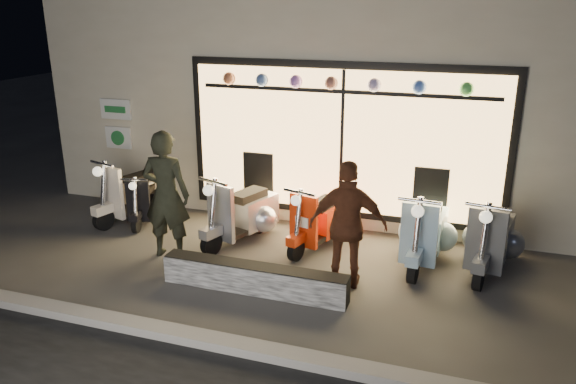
% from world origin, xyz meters
% --- Properties ---
extents(ground, '(40.00, 40.00, 0.00)m').
position_xyz_m(ground, '(0.00, 0.00, 0.00)').
color(ground, '#383533').
rests_on(ground, ground).
extents(kerb, '(40.00, 0.25, 0.12)m').
position_xyz_m(kerb, '(0.00, -2.00, 0.06)').
color(kerb, slate).
rests_on(kerb, ground).
extents(shop_building, '(10.20, 6.23, 4.20)m').
position_xyz_m(shop_building, '(0.00, 4.98, 2.10)').
color(shop_building, beige).
rests_on(shop_building, ground).
extents(graffiti_barrier, '(2.61, 0.28, 0.40)m').
position_xyz_m(graffiti_barrier, '(0.23, -0.65, 0.20)').
color(graffiti_barrier, black).
rests_on(graffiti_barrier, ground).
extents(scooter_silver, '(0.87, 1.61, 1.15)m').
position_xyz_m(scooter_silver, '(-0.58, 1.04, 0.46)').
color(scooter_silver, black).
rests_on(scooter_silver, ground).
extents(scooter_red, '(0.73, 1.48, 1.06)m').
position_xyz_m(scooter_red, '(0.67, 1.21, 0.42)').
color(scooter_red, black).
rests_on(scooter_red, ground).
extents(scooter_black, '(0.61, 1.28, 0.91)m').
position_xyz_m(scooter_black, '(-2.64, 1.29, 0.37)').
color(scooter_black, black).
rests_on(scooter_black, ground).
extents(scooter_cream, '(0.84, 1.60, 1.15)m').
position_xyz_m(scooter_cream, '(-2.82, 1.37, 0.46)').
color(scooter_cream, black).
rests_on(scooter_cream, ground).
extents(scooter_blue, '(0.61, 1.64, 1.17)m').
position_xyz_m(scooter_blue, '(2.33, 1.14, 0.47)').
color(scooter_blue, black).
rests_on(scooter_blue, ground).
extents(scooter_grey, '(0.71, 1.64, 1.17)m').
position_xyz_m(scooter_grey, '(3.28, 1.21, 0.47)').
color(scooter_grey, black).
rests_on(scooter_grey, ground).
extents(man, '(0.78, 0.56, 2.00)m').
position_xyz_m(man, '(-1.46, 0.02, 1.00)').
color(man, black).
rests_on(man, ground).
extents(woman, '(1.11, 0.59, 1.81)m').
position_xyz_m(woman, '(1.37, -0.07, 0.90)').
color(woman, '#5C301D').
rests_on(woman, ground).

